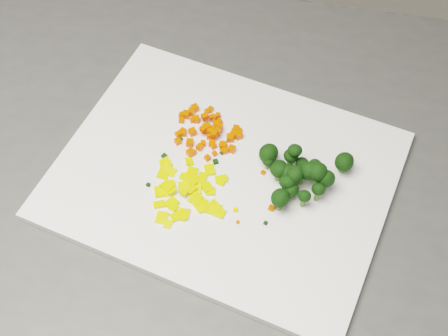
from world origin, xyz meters
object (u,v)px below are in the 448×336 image
(carrot_pile, at_px, (208,126))
(cutting_board, at_px, (224,175))
(counter_block, at_px, (203,283))
(pepper_pile, at_px, (185,188))
(broccoli_pile, at_px, (306,167))

(carrot_pile, bearing_deg, cutting_board, -51.61)
(counter_block, relative_size, pepper_pile, 8.58)
(counter_block, xyz_separation_m, broccoli_pile, (0.16, -0.00, 0.49))
(cutting_board, height_order, pepper_pile, pepper_pile)
(counter_block, bearing_deg, carrot_pile, 67.11)
(pepper_pile, bearing_deg, cutting_board, 51.12)
(counter_block, xyz_separation_m, pepper_pile, (0.02, -0.07, 0.47))
(cutting_board, height_order, broccoli_pile, broccoli_pile)
(carrot_pile, bearing_deg, pepper_pile, -85.76)
(broccoli_pile, bearing_deg, counter_block, 179.11)
(counter_block, relative_size, carrot_pile, 9.95)
(pepper_pile, height_order, broccoli_pile, broccoli_pile)
(cutting_board, relative_size, carrot_pile, 4.50)
(counter_block, height_order, broccoli_pile, broccoli_pile)
(counter_block, distance_m, pepper_pile, 0.48)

